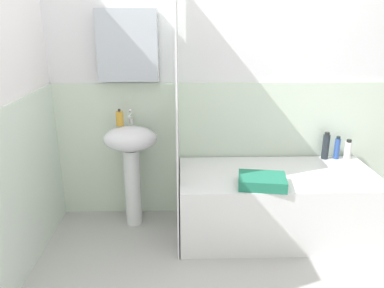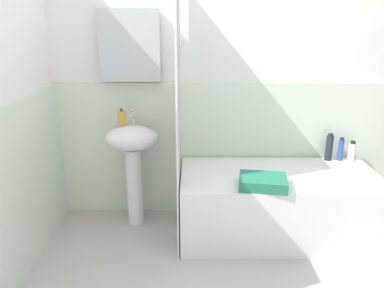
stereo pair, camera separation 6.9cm
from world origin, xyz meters
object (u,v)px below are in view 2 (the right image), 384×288
at_px(body_wash_bottle, 329,147).
at_px(sink, 132,154).
at_px(shampoo_bottle, 340,149).
at_px(soap_dispenser, 121,118).
at_px(bathtub, 277,204).
at_px(conditioner_bottle, 351,151).
at_px(towel_folded, 262,182).

bearing_deg(body_wash_bottle, sink, -175.51).
xyz_separation_m(shampoo_bottle, body_wash_bottle, (-0.10, 0.00, 0.02)).
bearing_deg(body_wash_bottle, shampoo_bottle, -2.27).
height_order(shampoo_bottle, body_wash_bottle, body_wash_bottle).
bearing_deg(soap_dispenser, bathtub, -9.89).
height_order(bathtub, shampoo_bottle, shampoo_bottle).
height_order(sink, body_wash_bottle, sink).
xyz_separation_m(bathtub, conditioner_bottle, (0.69, 0.30, 0.35)).
relative_size(bathtub, shampoo_bottle, 7.63).
xyz_separation_m(soap_dispenser, body_wash_bottle, (1.77, 0.09, -0.29)).
relative_size(soap_dispenser, body_wash_bottle, 0.59).
distance_m(soap_dispenser, bathtub, 1.46).
height_order(sink, soap_dispenser, soap_dispenser).
bearing_deg(conditioner_bottle, shampoo_bottle, 176.09).
bearing_deg(soap_dispenser, shampoo_bottle, 2.66).
bearing_deg(body_wash_bottle, soap_dispenser, -177.06).
height_order(conditioner_bottle, shampoo_bottle, shampoo_bottle).
distance_m(soap_dispenser, conditioner_bottle, 1.99).
xyz_separation_m(sink, body_wash_bottle, (1.69, 0.13, 0.01)).
bearing_deg(sink, bathtub, -8.63).
relative_size(body_wash_bottle, towel_folded, 0.70).
distance_m(bathtub, body_wash_bottle, 0.70).
distance_m(sink, soap_dispenser, 0.31).
distance_m(bathtub, shampoo_bottle, 0.76).
distance_m(conditioner_bottle, body_wash_bottle, 0.20).
bearing_deg(towel_folded, conditioner_bottle, 32.19).
distance_m(sink, conditioner_bottle, 1.89).
height_order(sink, towel_folded, sink).
bearing_deg(conditioner_bottle, soap_dispenser, -177.66).
bearing_deg(shampoo_bottle, soap_dispenser, -177.34).
bearing_deg(bathtub, towel_folded, -126.61).
bearing_deg(towel_folded, shampoo_bottle, 35.59).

